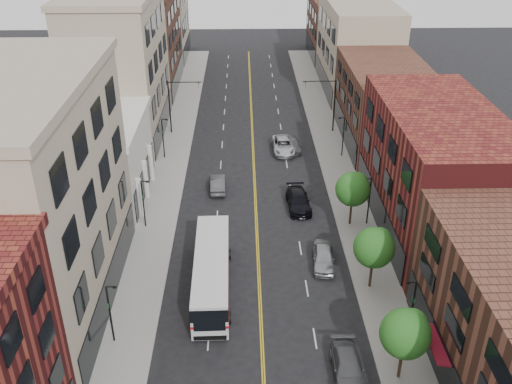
{
  "coord_description": "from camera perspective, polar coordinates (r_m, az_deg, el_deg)",
  "views": [
    {
      "loc": [
        -1.19,
        -24.14,
        30.21
      ],
      "look_at": [
        -0.11,
        21.9,
        5.0
      ],
      "focal_mm": 40.0,
      "sensor_mm": 36.0,
      "label": 1
    }
  ],
  "objects": [
    {
      "name": "bldg_l_far_c",
      "position": [
        113.09,
        -9.84,
        18.01
      ],
      "size": [
        10.0,
        16.0,
        20.0
      ],
      "primitive_type": "cube",
      "color": "tan",
      "rests_on": "ground"
    },
    {
      "name": "car_lane_behind",
      "position": [
        63.13,
        -3.84,
        0.81
      ],
      "size": [
        1.78,
        4.62,
        1.5
      ],
      "primitive_type": "imported",
      "rotation": [
        0.0,
        0.0,
        3.19
      ],
      "color": "#46474B",
      "rests_on": "ground"
    },
    {
      "name": "car_lane_b",
      "position": [
        72.31,
        2.74,
        4.68
      ],
      "size": [
        2.94,
        5.98,
        1.63
      ],
      "primitive_type": "imported",
      "rotation": [
        0.0,
        0.0,
        0.04
      ],
      "color": "silver",
      "rests_on": "ground"
    },
    {
      "name": "lamp_l_3",
      "position": [
        70.36,
        -9.26,
        5.54
      ],
      "size": [
        0.81,
        0.55,
        5.05
      ],
      "color": "black",
      "rests_on": "sidewalk_left"
    },
    {
      "name": "tree_r_3",
      "position": [
        55.82,
        9.74,
        0.39
      ],
      "size": [
        3.4,
        3.4,
        5.59
      ],
      "color": "black",
      "rests_on": "sidewalk_right"
    },
    {
      "name": "bldg_r_far_c",
      "position": [
        114.33,
        8.16,
        15.94
      ],
      "size": [
        10.0,
        18.0,
        11.0
      ],
      "primitive_type": "cube",
      "color": "#573022",
      "rests_on": "ground"
    },
    {
      "name": "sidewalk_right",
      "position": [
        67.31,
        8.37,
        1.77
      ],
      "size": [
        4.0,
        110.0,
        0.15
      ],
      "primitive_type": "cube",
      "color": "gray",
      "rests_on": "ground"
    },
    {
      "name": "car_lane_a",
      "position": [
        59.71,
        4.26,
        -0.89
      ],
      "size": [
        2.57,
        5.69,
        1.62
      ],
      "primitive_type": "imported",
      "rotation": [
        0.0,
        0.0,
        0.06
      ],
      "color": "black",
      "rests_on": "ground"
    },
    {
      "name": "tree_r_2",
      "position": [
        47.46,
        11.82,
        -5.34
      ],
      "size": [
        3.4,
        3.4,
        5.59
      ],
      "color": "black",
      "rests_on": "sidewalk_right"
    },
    {
      "name": "car_parked_far",
      "position": [
        51.28,
        6.78,
        -6.51
      ],
      "size": [
        2.33,
        4.96,
        1.64
      ],
      "primitive_type": "imported",
      "rotation": [
        0.0,
        0.0,
        -0.08
      ],
      "color": "#989B9F",
      "rests_on": "ground"
    },
    {
      "name": "lamp_r_1",
      "position": [
        43.84,
        15.33,
        -10.95
      ],
      "size": [
        0.81,
        0.55,
        5.05
      ],
      "color": "black",
      "rests_on": "sidewalk_right"
    },
    {
      "name": "bldg_r_far_b",
      "position": [
        94.84,
        10.06,
        14.11
      ],
      "size": [
        10.0,
        22.0,
        14.0
      ],
      "primitive_type": "cube",
      "color": "tan",
      "rests_on": "ground"
    },
    {
      "name": "bldg_l_far_a",
      "position": [
        76.84,
        -13.46,
        11.9
      ],
      "size": [
        10.0,
        20.0,
        18.0
      ],
      "primitive_type": "cube",
      "color": "tan",
      "rests_on": "ground"
    },
    {
      "name": "bldg_r_mid",
      "position": [
        56.87,
        17.46,
        2.09
      ],
      "size": [
        10.0,
        22.0,
        12.0
      ],
      "primitive_type": "cube",
      "color": "#591718",
      "rests_on": "ground"
    },
    {
      "name": "city_bus",
      "position": [
        47.67,
        -4.45,
        -7.8
      ],
      "size": [
        3.28,
        12.93,
        3.31
      ],
      "rotation": [
        0.0,
        0.0,
        0.02
      ],
      "color": "silver",
      "rests_on": "ground"
    },
    {
      "name": "tree_r_1",
      "position": [
        39.85,
        14.81,
        -13.37
      ],
      "size": [
        3.4,
        3.4,
        5.59
      ],
      "color": "black",
      "rests_on": "sidewalk_right"
    },
    {
      "name": "sidewalk_left",
      "position": [
        66.96,
        -8.76,
        1.59
      ],
      "size": [
        4.0,
        110.0,
        0.15
      ],
      "primitive_type": "cube",
      "color": "gray",
      "rests_on": "ground"
    },
    {
      "name": "signal_mast_right",
      "position": [
        77.39,
        7.34,
        9.17
      ],
      "size": [
        4.49,
        0.18,
        7.2
      ],
      "color": "black",
      "rests_on": "sidewalk_right"
    },
    {
      "name": "lamp_l_2",
      "position": [
        56.17,
        -11.18,
        -0.91
      ],
      "size": [
        0.81,
        0.55,
        5.05
      ],
      "color": "black",
      "rests_on": "sidewalk_left"
    },
    {
      "name": "signal_mast_left",
      "position": [
        77.07,
        -8.13,
        9.04
      ],
      "size": [
        4.49,
        0.18,
        7.2
      ],
      "color": "black",
      "rests_on": "sidewalk_left"
    },
    {
      "name": "bldg_r_far_a",
      "position": [
        75.8,
        12.77,
        8.56
      ],
      "size": [
        10.0,
        20.0,
        10.0
      ],
      "primitive_type": "cube",
      "color": "#573022",
      "rests_on": "ground"
    },
    {
      "name": "lamp_r_3",
      "position": [
        70.73,
        8.69,
        5.71
      ],
      "size": [
        0.81,
        0.55,
        5.05
      ],
      "color": "black",
      "rests_on": "sidewalk_right"
    },
    {
      "name": "bldg_l_white",
      "position": [
        63.07,
        -15.75,
        3.0
      ],
      "size": [
        10.0,
        14.0,
        8.0
      ],
      "primitive_type": "cube",
      "color": "silver",
      "rests_on": "ground"
    },
    {
      "name": "car_parked_mid",
      "position": [
        41.54,
        9.15,
        -16.94
      ],
      "size": [
        2.13,
        5.19,
        1.5
      ],
      "primitive_type": "imported",
      "rotation": [
        0.0,
        0.0,
        -0.0
      ],
      "color": "#4D4D52",
      "rests_on": "ground"
    },
    {
      "name": "lamp_r_2",
      "position": [
        56.63,
        11.21,
        -0.65
      ],
      "size": [
        0.81,
        0.55,
        5.05
      ],
      "color": "black",
      "rests_on": "sidewalk_right"
    },
    {
      "name": "bldg_l_tanoffice",
      "position": [
        45.6,
        -21.46,
        -1.2
      ],
      "size": [
        10.0,
        22.0,
        18.0
      ],
      "primitive_type": "cube",
      "color": "tan",
      "rests_on": "ground"
    },
    {
      "name": "bldg_l_far_b",
      "position": [
        96.2,
        -11.12,
        14.53
      ],
      "size": [
        10.0,
        20.0,
        15.0
      ],
      "primitive_type": "cube",
      "color": "#573022",
      "rests_on": "ground"
    },
    {
      "name": "car_lane_c",
      "position": [
        72.69,
        3.77,
        4.7
      ],
      "size": [
        1.93,
        4.31,
        1.44
      ],
      "primitive_type": "imported",
      "rotation": [
        0.0,
        0.0,
        0.06
      ],
      "color": "#4C4C51",
      "rests_on": "ground"
    },
    {
      "name": "lamp_l_1",
      "position": [
        43.25,
        -14.36,
        -11.44
      ],
      "size": [
        0.81,
        0.55,
        5.05
      ],
      "color": "black",
      "rests_on": "sidewalk_left"
    }
  ]
}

